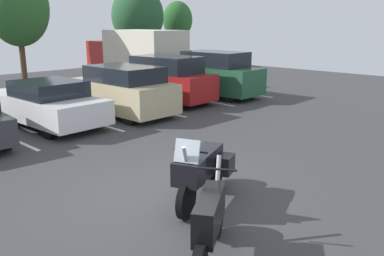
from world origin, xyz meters
name	(u,v)px	position (x,y,z in m)	size (l,w,h in m)	color
ground	(172,197)	(0.00, 0.00, -0.05)	(44.00, 44.00, 0.10)	#38383A
motorcycle_touring	(201,169)	(0.17, -0.63, 0.66)	(2.19, 1.23, 1.40)	black
motorcycle_second	(210,223)	(-1.24, -2.09, 0.60)	(1.95, 1.29, 1.33)	black
parking_stripes	(2,134)	(-0.48, 7.00, 0.00)	(22.34, 4.78, 0.01)	silver
car_white	(46,103)	(1.07, 7.18, 0.72)	(2.14, 4.97, 1.49)	white
car_champagne	(123,91)	(3.79, 6.62, 0.89)	(1.95, 4.35, 1.79)	#C1B289
car_red	(165,80)	(6.48, 7.26, 0.96)	(2.10, 4.49, 1.95)	maroon
car_green	(213,74)	(9.09, 6.87, 0.99)	(1.96, 4.70, 2.03)	#235638
box_truck	(137,56)	(9.22, 12.54, 1.54)	(2.48, 6.10, 2.92)	#A51E19
tree_center_left	(18,8)	(4.71, 16.81, 4.05)	(3.22, 3.22, 6.09)	#4C3823
tree_left	(138,16)	(14.95, 19.54, 3.79)	(3.90, 3.90, 5.96)	#4C3823
tree_far_left	(178,20)	(19.24, 19.66, 3.50)	(2.44, 2.44, 5.02)	#4C3823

